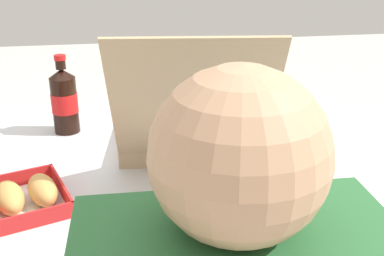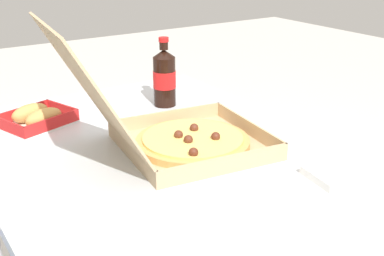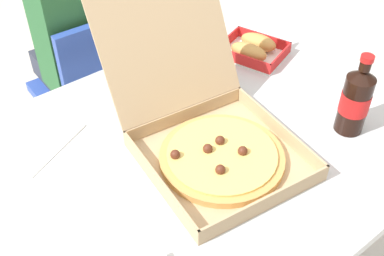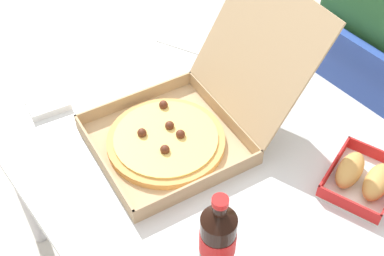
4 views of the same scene
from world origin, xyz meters
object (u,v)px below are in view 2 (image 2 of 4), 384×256
bread_side_box (37,117)px  cola_bottle (164,77)px  paper_menu (129,250)px  pizza_box_open (176,133)px  napkin_pile (334,175)px

bread_side_box → cola_bottle: bearing=-96.9°
bread_side_box → paper_menu: 0.71m
pizza_box_open → napkin_pile: pizza_box_open is taller
pizza_box_open → cola_bottle: pizza_box_open is taller
cola_bottle → paper_menu: (-0.66, 0.46, -0.09)m
pizza_box_open → paper_menu: 0.44m
napkin_pile → bread_side_box: bearing=33.1°
pizza_box_open → bread_side_box: (0.38, 0.24, -0.02)m
napkin_pile → pizza_box_open: bearing=33.6°
bread_side_box → paper_menu: bread_side_box is taller
pizza_box_open → napkin_pile: 0.40m
napkin_pile → paper_menu: bearing=89.0°
pizza_box_open → bread_side_box: bearing=32.7°
pizza_box_open → paper_menu: bearing=137.5°
bread_side_box → pizza_box_open: bearing=-147.3°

